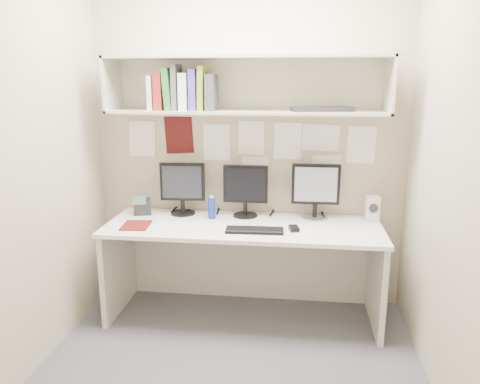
# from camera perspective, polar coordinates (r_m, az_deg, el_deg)

# --- Properties ---
(floor) EXTENTS (2.40, 2.00, 0.01)m
(floor) POSITION_cam_1_polar(r_m,az_deg,el_deg) (3.15, -1.08, -20.37)
(floor) COLOR #4A4A4F
(floor) RESTS_ON ground
(wall_back) EXTENTS (2.40, 0.02, 2.60)m
(wall_back) POSITION_cam_1_polar(r_m,az_deg,el_deg) (3.63, 1.07, 6.32)
(wall_back) COLOR tan
(wall_back) RESTS_ON ground
(wall_front) EXTENTS (2.40, 0.02, 2.60)m
(wall_front) POSITION_cam_1_polar(r_m,az_deg,el_deg) (1.69, -6.07, -2.20)
(wall_front) COLOR tan
(wall_front) RESTS_ON ground
(wall_left) EXTENTS (0.02, 2.00, 2.60)m
(wall_left) POSITION_cam_1_polar(r_m,az_deg,el_deg) (3.06, -24.07, 3.78)
(wall_left) COLOR tan
(wall_left) RESTS_ON ground
(wall_right) EXTENTS (0.02, 2.00, 2.60)m
(wall_right) POSITION_cam_1_polar(r_m,az_deg,el_deg) (2.75, 24.39, 2.77)
(wall_right) COLOR tan
(wall_right) RESTS_ON ground
(desk) EXTENTS (2.00, 0.70, 0.73)m
(desk) POSITION_cam_1_polar(r_m,az_deg,el_deg) (3.54, 0.40, -9.58)
(desk) COLOR white
(desk) RESTS_ON floor
(overhead_hutch) EXTENTS (2.00, 0.38, 0.40)m
(overhead_hutch) POSITION_cam_1_polar(r_m,az_deg,el_deg) (3.47, 0.85, 12.93)
(overhead_hutch) COLOR beige
(overhead_hutch) RESTS_ON wall_back
(pinned_papers) EXTENTS (1.92, 0.01, 0.48)m
(pinned_papers) POSITION_cam_1_polar(r_m,az_deg,el_deg) (3.64, 1.06, 5.52)
(pinned_papers) COLOR white
(pinned_papers) RESTS_ON wall_back
(monitor_left) EXTENTS (0.35, 0.19, 0.40)m
(monitor_left) POSITION_cam_1_polar(r_m,az_deg,el_deg) (3.65, -7.02, 0.75)
(monitor_left) COLOR black
(monitor_left) RESTS_ON desk
(monitor_center) EXTENTS (0.34, 0.19, 0.40)m
(monitor_center) POSITION_cam_1_polar(r_m,az_deg,el_deg) (3.57, 0.67, 0.49)
(monitor_center) COLOR black
(monitor_center) RESTS_ON desk
(monitor_right) EXTENTS (0.36, 0.20, 0.42)m
(monitor_right) POSITION_cam_1_polar(r_m,az_deg,el_deg) (3.55, 9.20, 0.41)
(monitor_right) COLOR #A5A5AA
(monitor_right) RESTS_ON desk
(keyboard) EXTENTS (0.40, 0.16, 0.02)m
(keyboard) POSITION_cam_1_polar(r_m,az_deg,el_deg) (3.25, 1.79, -4.68)
(keyboard) COLOR black
(keyboard) RESTS_ON desk
(mouse) EXTENTS (0.08, 0.11, 0.03)m
(mouse) POSITION_cam_1_polar(r_m,az_deg,el_deg) (3.30, 6.59, -4.43)
(mouse) COLOR black
(mouse) RESTS_ON desk
(speaker) EXTENTS (0.10, 0.10, 0.19)m
(speaker) POSITION_cam_1_polar(r_m,az_deg,el_deg) (3.60, 15.84, -1.99)
(speaker) COLOR #BAB9B5
(speaker) RESTS_ON desk
(blue_bottle) EXTENTS (0.06, 0.06, 0.18)m
(blue_bottle) POSITION_cam_1_polar(r_m,az_deg,el_deg) (3.54, -3.48, -1.93)
(blue_bottle) COLOR navy
(blue_bottle) RESTS_ON desk
(maroon_notebook) EXTENTS (0.21, 0.25, 0.01)m
(maroon_notebook) POSITION_cam_1_polar(r_m,az_deg,el_deg) (3.45, -12.56, -3.99)
(maroon_notebook) COLOR #601310
(maroon_notebook) RESTS_ON desk
(desk_phone) EXTENTS (0.16, 0.15, 0.16)m
(desk_phone) POSITION_cam_1_polar(r_m,az_deg,el_deg) (3.73, -11.83, -1.73)
(desk_phone) COLOR black
(desk_phone) RESTS_ON desk
(book_stack) EXTENTS (0.48, 0.20, 0.32)m
(book_stack) POSITION_cam_1_polar(r_m,az_deg,el_deg) (3.45, -6.92, 12.18)
(book_stack) COLOR white
(book_stack) RESTS_ON overhead_hutch
(hutch_tray) EXTENTS (0.45, 0.25, 0.03)m
(hutch_tray) POSITION_cam_1_polar(r_m,az_deg,el_deg) (3.38, 9.98, 9.92)
(hutch_tray) COLOR black
(hutch_tray) RESTS_ON overhead_hutch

